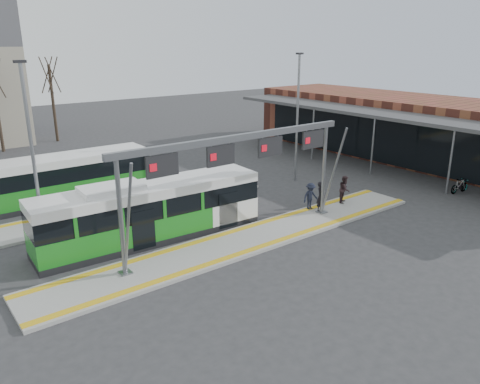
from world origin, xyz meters
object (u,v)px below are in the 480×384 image
at_px(gantry, 241,156).
at_px(passenger_a, 321,197).
at_px(hero_bus, 151,212).
at_px(passenger_c, 310,196).
at_px(passenger_b, 345,189).

height_order(gantry, passenger_a, gantry).
bearing_deg(hero_bus, gantry, -37.69).
distance_m(gantry, passenger_c, 6.69).
xyz_separation_m(hero_bus, passenger_b, (11.63, -2.48, -0.45)).
bearing_deg(passenger_b, hero_bus, 138.57).
relative_size(passenger_a, passenger_c, 1.11).
distance_m(passenger_a, passenger_b, 2.30).
relative_size(gantry, passenger_b, 7.87).
bearing_deg(gantry, hero_bus, 139.26).
xyz_separation_m(gantry, passenger_c, (5.73, 0.85, -3.36)).
relative_size(hero_bus, passenger_c, 7.26).
distance_m(hero_bus, passenger_a, 9.72).
distance_m(gantry, hero_bus, 5.32).
distance_m(passenger_b, passenger_c, 2.54).
bearing_deg(passenger_c, hero_bus, 170.03).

